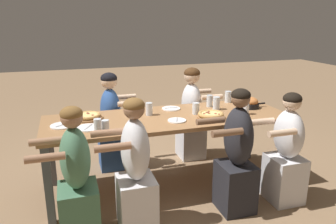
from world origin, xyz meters
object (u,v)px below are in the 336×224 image
Objects in this scene: pizza_board_second at (88,116)px; diner_near_right at (286,154)px; drinking_glass_c at (136,109)px; drinking_glass_f at (216,104)px; pizza_board_main at (211,115)px; empty_plate_b at (88,128)px; drinking_glass_b at (228,97)px; drinking_glass_e at (209,101)px; empty_plate_a at (171,108)px; skillet_bowl at (250,103)px; drinking_glass_j at (98,127)px; diner_near_midright at (237,158)px; diner_far_midleft at (112,125)px; drinking_glass_i at (196,109)px; diner_far_midright at (191,117)px; empty_plate_d at (177,120)px; diner_near_left at (77,182)px; drinking_glass_h at (149,109)px; drinking_glass_d at (246,109)px; empty_plate_c at (62,126)px; drinking_glass_a at (106,126)px; diner_near_midleft at (135,172)px; drinking_glass_g at (235,98)px.

diner_near_right is (1.84, -0.82, -0.32)m from pizza_board_second.
drinking_glass_c is 0.91m from drinking_glass_f.
pizza_board_main is at bearing -16.39° from pizza_board_second.
empty_plate_b is 1.71× the size of drinking_glass_b.
empty_plate_a is at bearing 175.67° from drinking_glass_e.
drinking_glass_j is (-1.77, -0.37, 0.00)m from skillet_bowl.
diner_far_midleft is at bearing 37.05° from diner_near_midright.
pizza_board_main reaches higher than empty_plate_a.
drinking_glass_i is 1.10m from diner_far_midleft.
diner_far_midright reaches higher than drinking_glass_e.
drinking_glass_e is (1.40, 0.07, 0.04)m from pizza_board_second.
drinking_glass_j is at bearing -157.53° from drinking_glass_e.
empty_plate_d is 1.16m from diner_near_left.
empty_plate_a is at bearing 33.76° from drinking_glass_j.
drinking_glass_b is at bearing 21.30° from drinking_glass_e.
diner_near_right is at bearing -90.00° from diner_near_midright.
drinking_glass_h is at bearing -42.48° from drinking_glass_c.
drinking_glass_d reaches higher than drinking_glass_b.
diner_far_midright is at bearing 22.36° from empty_plate_c.
drinking_glass_f is at bearing 18.02° from drinking_glass_i.
drinking_glass_e is (0.46, -0.03, 0.06)m from empty_plate_a.
diner_far_midleft is (-0.34, 0.54, -0.32)m from drinking_glass_h.
empty_plate_d is 0.74m from drinking_glass_a.
drinking_glass_e reaches higher than drinking_glass_i.
empty_plate_b is at bearing -59.70° from diner_far_midright.
drinking_glass_h is at bearing -22.68° from diner_near_midleft.
drinking_glass_b is (1.72, 0.49, 0.06)m from empty_plate_b.
drinking_glass_f is 1.05× the size of drinking_glass_j.
diner_near_midright is (0.16, -0.66, -0.31)m from drinking_glass_i.
drinking_glass_g is (0.08, -0.05, -0.01)m from drinking_glass_b.
diner_far_midleft is (0.55, 0.66, -0.26)m from empty_plate_c.
drinking_glass_g is at bearing 3.76° from drinking_glass_c.
drinking_glass_c is 0.95m from diner_near_midleft.
skillet_bowl is 0.26× the size of diner_far_midleft.
drinking_glass_f is 0.41m from drinking_glass_g.
pizza_board_second is 1.55m from diner_near_midright.
drinking_glass_i is at bearing 115.38° from pizza_board_main.
drinking_glass_e is at bearing 26.29° from diner_near_right.
drinking_glass_a is 0.80× the size of drinking_glass_e.
drinking_glass_b is at bearing 10.27° from empty_plate_c.
empty_plate_c is at bearing 7.44° from diner_near_left.
drinking_glass_f is (1.44, 0.24, 0.06)m from empty_plate_b.
drinking_glass_i is (-0.57, -0.35, -0.01)m from drinking_glass_b.
empty_plate_b is 0.20× the size of diner_far_midleft.
empty_plate_c is 1.98m from drinking_glass_b.
pizza_board_main is at bearing -71.54° from diner_near_left.
diner_far_midright is (0.83, 0.43, -0.29)m from drinking_glass_c.
diner_near_midleft is 0.97m from diner_near_midright.
drinking_glass_b is 1.12× the size of drinking_glass_i.
empty_plate_c is 1.67m from drinking_glass_e.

